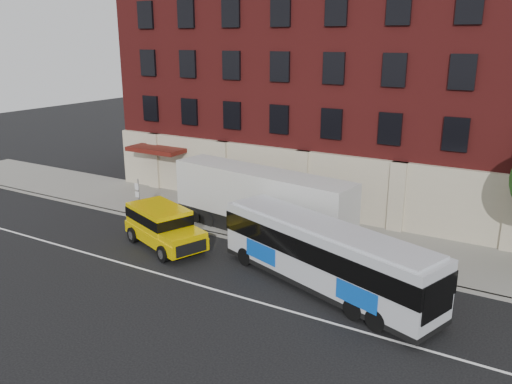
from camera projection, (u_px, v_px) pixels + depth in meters
The scene contains 9 objects.
ground at pixel (188, 288), 23.34m from camera, with size 120.00×120.00×0.00m, color black.
sidewalk at pixel (281, 227), 30.76m from camera, with size 60.00×6.00×0.15m, color gray.
kerb at pixel (255, 243), 28.28m from camera, with size 60.00×0.25×0.15m, color gray.
lane_line at pixel (194, 284), 23.75m from camera, with size 60.00×0.12×0.01m, color white.
building at pixel (337, 88), 35.18m from camera, with size 30.00×12.10×15.00m.
sign_pole at pixel (138, 196), 32.14m from camera, with size 0.30×0.20×2.50m.
city_bus at pixel (325, 254), 22.78m from camera, with size 11.28×5.92×3.05m.
yellow_suv at pixel (162, 224), 27.84m from camera, with size 5.69×3.90×2.12m.
shipping_container at pixel (261, 203), 29.27m from camera, with size 11.46×3.91×3.75m.
Camera 1 is at (13.38, -16.68, 10.76)m, focal length 36.45 mm.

